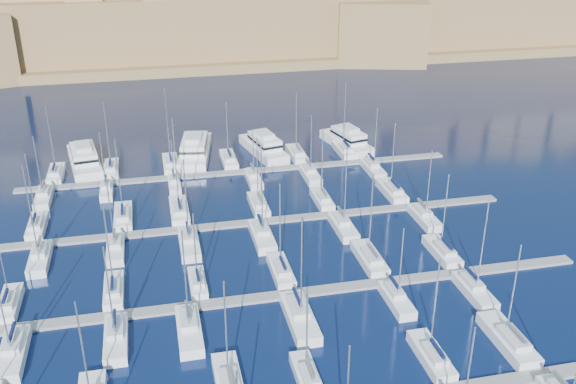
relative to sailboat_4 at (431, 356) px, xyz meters
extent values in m
plane|color=black|center=(-12.55, 28.79, -0.74)|extent=(600.00, 600.00, 0.00)
cube|color=slate|center=(-12.55, 16.79, -0.54)|extent=(84.00, 2.00, 0.40)
cube|color=slate|center=(-12.55, 38.79, -0.54)|extent=(84.00, 2.00, 0.40)
cube|color=slate|center=(-12.55, 60.79, -0.54)|extent=(84.00, 2.00, 0.40)
cylinder|color=#9EA0A8|center=(-37.76, 0.95, 6.52)|extent=(0.18, 0.18, 11.77)
cube|color=silver|center=(-23.34, -0.45, 0.98)|extent=(1.98, 4.23, 0.70)
cylinder|color=#9EA0A8|center=(-23.34, 0.96, 6.68)|extent=(0.18, 0.18, 12.08)
cube|color=#595B60|center=(-23.34, -0.92, 2.03)|extent=(0.35, 3.76, 0.35)
cube|color=white|center=(-14.81, -0.29, -0.24)|extent=(2.36, 7.86, 1.59)
cube|color=silver|center=(-14.81, -1.07, 0.91)|extent=(1.65, 3.54, 0.70)
cylinder|color=#9EA0A8|center=(-14.81, 0.11, 5.50)|extent=(0.18, 0.18, 9.90)
cube|color=#595B60|center=(-14.81, -1.46, 1.96)|extent=(0.35, 3.14, 0.35)
cube|color=white|center=(0.00, 0.11, -0.22)|extent=(2.59, 8.65, 1.63)
cube|color=silver|center=(0.00, -0.75, 0.95)|extent=(1.82, 3.89, 0.70)
cylinder|color=#9EA0A8|center=(0.00, 0.54, 6.53)|extent=(0.18, 0.18, 11.87)
cube|color=#0B153E|center=(0.00, -1.19, 2.00)|extent=(0.35, 3.46, 0.35)
cube|color=white|center=(10.18, 0.86, -0.18)|extent=(3.05, 10.16, 1.71)
cube|color=silver|center=(10.18, -0.15, 1.02)|extent=(2.13, 4.57, 0.70)
cylinder|color=#9EA0A8|center=(10.18, 1.37, 6.63)|extent=(0.18, 0.18, 11.92)
cube|color=#595B60|center=(10.18, -0.66, 2.07)|extent=(0.35, 4.06, 0.35)
cylinder|color=#9EA0A8|center=(-1.85, -10.98, 6.38)|extent=(0.18, 0.18, 11.56)
cube|color=#595B60|center=(10.50, -9.01, 1.96)|extent=(0.35, 3.19, 0.35)
cube|color=white|center=(-49.08, 21.91, -0.23)|extent=(2.48, 8.25, 1.61)
cube|color=silver|center=(-49.08, 21.09, 0.93)|extent=(1.73, 3.71, 0.70)
cylinder|color=#9EA0A8|center=(-49.08, 22.32, 6.26)|extent=(0.18, 0.18, 11.37)
cube|color=#0B153E|center=(-49.08, 20.67, 1.98)|extent=(0.35, 3.30, 0.35)
cube|color=white|center=(-35.92, 22.07, -0.22)|extent=(2.57, 8.57, 1.63)
cube|color=silver|center=(-35.92, 21.21, 0.94)|extent=(1.80, 3.86, 0.70)
cylinder|color=#9EA0A8|center=(-35.92, 22.50, 6.45)|extent=(0.18, 0.18, 11.71)
cube|color=#0B153E|center=(-35.92, 20.79, 1.99)|extent=(0.35, 3.43, 0.35)
cube|color=white|center=(-24.76, 21.51, -0.25)|extent=(2.24, 7.45, 1.57)
cube|color=silver|center=(-24.76, 20.77, 0.89)|extent=(1.56, 3.35, 0.70)
cylinder|color=#9EA0A8|center=(-24.76, 21.88, 5.45)|extent=(0.18, 0.18, 9.83)
cube|color=#0B153E|center=(-24.76, 20.39, 1.94)|extent=(0.35, 2.98, 0.35)
cube|color=white|center=(-12.95, 22.13, -0.22)|extent=(2.61, 8.70, 1.63)
cube|color=silver|center=(-12.95, 21.26, 0.95)|extent=(1.83, 3.91, 0.70)
cylinder|color=#9EA0A8|center=(-12.95, 22.57, 6.90)|extent=(0.18, 0.18, 12.60)
cube|color=#0B153E|center=(-12.95, 20.83, 2.00)|extent=(0.35, 3.48, 0.35)
cube|color=white|center=(0.42, 22.59, -0.20)|extent=(2.88, 9.61, 1.68)
cube|color=silver|center=(0.42, 21.63, 0.99)|extent=(2.02, 4.32, 0.70)
cylinder|color=#9EA0A8|center=(0.42, 23.07, 6.91)|extent=(0.18, 0.18, 12.54)
cube|color=#595B60|center=(0.42, 21.15, 2.04)|extent=(0.35, 3.84, 0.35)
cube|color=white|center=(11.68, 22.23, -0.21)|extent=(2.67, 8.89, 1.64)
cube|color=silver|center=(11.68, 21.34, 0.96)|extent=(1.87, 4.00, 0.70)
cylinder|color=#9EA0A8|center=(11.68, 22.68, 6.43)|extent=(0.18, 0.18, 11.63)
cube|color=#0B153E|center=(11.68, 20.90, 2.01)|extent=(0.35, 3.56, 0.35)
cube|color=white|center=(-47.00, 11.04, -0.20)|extent=(2.85, 9.50, 1.67)
cube|color=silver|center=(-47.00, 11.99, 0.99)|extent=(1.99, 4.27, 0.70)
cylinder|color=#9EA0A8|center=(-47.00, 10.56, 6.29)|extent=(0.18, 0.18, 11.29)
cube|color=#0B153E|center=(-47.00, 12.46, 2.04)|extent=(0.35, 3.80, 0.35)
cube|color=white|center=(-35.44, 11.25, -0.21)|extent=(2.72, 9.08, 1.65)
cube|color=silver|center=(-35.44, 12.15, 0.97)|extent=(1.91, 4.08, 0.70)
cylinder|color=#9EA0A8|center=(-35.44, 10.79, 6.69)|extent=(0.18, 0.18, 12.15)
cube|color=#0B153E|center=(-35.44, 12.61, 2.02)|extent=(0.35, 3.63, 0.35)
cube|color=white|center=(-26.76, 11.00, -0.20)|extent=(2.87, 9.57, 1.68)
cube|color=silver|center=(-26.76, 11.96, 0.99)|extent=(2.01, 4.31, 0.70)
cylinder|color=#9EA0A8|center=(-26.76, 10.52, 7.30)|extent=(0.18, 0.18, 13.32)
cube|color=#595B60|center=(-26.76, 12.44, 2.04)|extent=(0.35, 3.83, 0.35)
cube|color=white|center=(-12.99, 10.55, -0.17)|extent=(3.14, 10.48, 1.72)
cube|color=silver|center=(-12.99, 11.60, 1.04)|extent=(2.20, 4.71, 0.70)
cylinder|color=#9EA0A8|center=(-12.99, 10.02, 7.56)|extent=(0.18, 0.18, 13.75)
cube|color=#0B153E|center=(-12.99, 12.12, 2.09)|extent=(0.35, 4.19, 0.35)
cube|color=white|center=(0.37, 11.73, -0.23)|extent=(2.43, 8.12, 1.61)
cube|color=silver|center=(0.37, 12.54, 0.92)|extent=(1.70, 3.65, 0.70)
cylinder|color=#9EA0A8|center=(0.37, 11.32, 5.65)|extent=(0.18, 0.18, 10.15)
cube|color=#0B153E|center=(0.37, 12.94, 1.97)|extent=(0.35, 3.25, 0.35)
cube|color=white|center=(11.33, 11.38, -0.22)|extent=(2.65, 8.82, 1.64)
cube|color=silver|center=(11.33, 12.26, 0.96)|extent=(1.85, 3.97, 0.70)
cylinder|color=#9EA0A8|center=(11.33, 10.94, 7.26)|extent=(0.18, 0.18, 13.31)
cube|color=#0B153E|center=(11.33, 12.70, 2.01)|extent=(0.35, 3.53, 0.35)
cube|color=white|center=(-48.41, 44.19, -0.22)|extent=(2.64, 8.82, 1.64)
cube|color=silver|center=(-48.41, 43.31, 0.96)|extent=(1.85, 3.97, 0.70)
cylinder|color=#9EA0A8|center=(-48.41, 44.63, 6.45)|extent=(0.18, 0.18, 11.68)
cube|color=#0B153E|center=(-48.41, 42.87, 2.01)|extent=(0.35, 3.53, 0.35)
cube|color=white|center=(-34.88, 44.61, -0.19)|extent=(2.90, 9.65, 1.68)
cube|color=silver|center=(-34.88, 43.65, 1.00)|extent=(2.03, 4.34, 0.70)
cylinder|color=#9EA0A8|center=(-34.88, 45.09, 7.10)|extent=(0.18, 0.18, 12.90)
cube|color=#0B153E|center=(-34.88, 43.16, 2.05)|extent=(0.35, 3.86, 0.35)
cube|color=white|center=(-25.65, 44.77, -0.19)|extent=(2.99, 9.97, 1.70)
cube|color=silver|center=(-25.65, 43.77, 1.01)|extent=(2.09, 4.49, 0.70)
cylinder|color=#9EA0A8|center=(-25.65, 45.27, 8.45)|extent=(0.18, 0.18, 15.57)
cube|color=#0B153E|center=(-25.65, 43.28, 2.06)|extent=(0.35, 3.99, 0.35)
cube|color=white|center=(-12.16, 44.22, -0.21)|extent=(2.66, 8.87, 1.64)
cube|color=silver|center=(-12.16, 43.33, 0.96)|extent=(1.86, 3.99, 0.70)
cylinder|color=#9EA0A8|center=(-12.16, 44.66, 6.40)|extent=(0.18, 0.18, 11.59)
cube|color=#595B60|center=(-12.16, 42.89, 2.01)|extent=(0.35, 3.55, 0.35)
cube|color=white|center=(-0.89, 43.91, -0.23)|extent=(2.48, 8.25, 1.61)
cube|color=silver|center=(-0.89, 43.09, 0.93)|extent=(1.73, 3.71, 0.70)
cylinder|color=#9EA0A8|center=(-0.89, 44.32, 6.78)|extent=(0.18, 0.18, 12.41)
cube|color=#595B60|center=(-0.89, 42.67, 1.98)|extent=(0.35, 3.30, 0.35)
cube|color=white|center=(12.33, 44.60, -0.20)|extent=(2.89, 9.62, 1.68)
cube|color=silver|center=(12.33, 43.63, 1.00)|extent=(2.02, 4.33, 0.70)
cylinder|color=#9EA0A8|center=(12.33, 45.08, 6.64)|extent=(0.18, 0.18, 11.99)
cube|color=#0B153E|center=(12.33, 43.15, 2.05)|extent=(0.35, 3.85, 0.35)
cube|color=white|center=(-46.69, 33.20, -0.21)|extent=(2.75, 9.17, 1.66)
cube|color=silver|center=(-46.69, 34.12, 0.97)|extent=(1.93, 4.13, 0.70)
cylinder|color=#9EA0A8|center=(-46.69, 32.74, 7.73)|extent=(0.18, 0.18, 14.21)
cube|color=#595B60|center=(-46.69, 34.58, 2.02)|extent=(0.35, 3.67, 0.35)
cube|color=white|center=(-35.93, 33.55, -0.22)|extent=(2.54, 8.48, 1.62)
cube|color=silver|center=(-35.93, 34.39, 0.94)|extent=(1.78, 3.81, 0.70)
cylinder|color=#9EA0A8|center=(-35.93, 33.12, 6.15)|extent=(0.18, 0.18, 11.13)
cube|color=#595B60|center=(-35.93, 34.82, 1.99)|extent=(0.35, 3.39, 0.35)
cube|color=white|center=(-24.98, 32.94, -0.19)|extent=(2.91, 9.69, 1.68)
cube|color=silver|center=(-24.98, 33.91, 1.00)|extent=(2.04, 4.36, 0.70)
cylinder|color=#9EA0A8|center=(-24.98, 32.45, 7.33)|extent=(0.18, 0.18, 13.36)
cube|color=#0B153E|center=(-24.98, 34.39, 2.05)|extent=(0.35, 3.88, 0.35)
cube|color=white|center=(-13.65, 32.87, -0.19)|extent=(2.95, 9.83, 1.69)
cube|color=silver|center=(-13.65, 33.85, 1.01)|extent=(2.07, 4.43, 0.70)
cylinder|color=#9EA0A8|center=(-13.65, 32.38, 8.07)|extent=(0.18, 0.18, 14.82)
cube|color=#0B153E|center=(-13.65, 34.34, 2.06)|extent=(0.35, 3.93, 0.35)
cube|color=white|center=(-0.34, 33.20, -0.21)|extent=(2.75, 9.18, 1.66)
cube|color=silver|center=(-0.34, 34.11, 0.97)|extent=(1.93, 4.13, 0.70)
cylinder|color=#9EA0A8|center=(-0.34, 32.74, 7.13)|extent=(0.18, 0.18, 13.01)
cube|color=#595B60|center=(-0.34, 34.57, 2.02)|extent=(0.35, 3.67, 0.35)
cube|color=white|center=(13.76, 33.37, -0.22)|extent=(2.65, 8.83, 1.64)
cube|color=silver|center=(13.76, 34.25, 0.96)|extent=(1.85, 3.97, 0.70)
cylinder|color=#9EA0A8|center=(13.76, 32.93, 6.26)|extent=(0.18, 0.18, 11.30)
cube|color=#595B60|center=(13.76, 34.69, 2.01)|extent=(0.35, 3.53, 0.35)
cube|color=white|center=(-47.68, 66.33, -0.21)|extent=(2.72, 9.08, 1.65)
cube|color=silver|center=(-47.68, 65.42, 0.97)|extent=(1.91, 4.09, 0.70)
cylinder|color=#9EA0A8|center=(-47.68, 66.78, 7.00)|extent=(0.18, 0.18, 12.75)
cube|color=#0B153E|center=(-47.68, 64.96, 2.02)|extent=(0.35, 3.63, 0.35)
cube|color=white|center=(-37.37, 66.39, -0.21)|extent=(2.76, 9.20, 1.66)
cube|color=silver|center=(-37.37, 65.47, 0.97)|extent=(1.93, 4.14, 0.70)
cylinder|color=#9EA0A8|center=(-37.37, 66.85, 7.05)|extent=(0.18, 0.18, 12.86)
cube|color=#0B153E|center=(-37.37, 65.01, 2.02)|extent=(0.35, 3.68, 0.35)
cube|color=white|center=(-25.88, 66.63, -0.19)|extent=(2.90, 9.68, 1.68)
cube|color=silver|center=(-25.88, 65.66, 1.00)|extent=(2.03, 4.36, 0.70)
cylinder|color=#9EA0A8|center=(-25.88, 67.11, 8.10)|extent=(0.18, 0.18, 14.90)
cube|color=#0B153E|center=(-25.88, 65.17, 2.05)|extent=(0.35, 3.87, 0.35)
cube|color=white|center=(-14.27, 66.49, -0.20)|extent=(2.82, 9.41, 1.67)
cube|color=silver|center=(-14.27, 65.55, 0.98)|extent=(1.98, 4.24, 0.70)
cylinder|color=#9EA0A8|center=(-14.27, 66.96, 6.29)|extent=(0.18, 0.18, 11.31)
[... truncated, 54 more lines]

